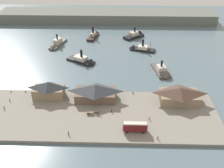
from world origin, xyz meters
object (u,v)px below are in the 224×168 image
(pedestrian_near_west_shed, at_px, (112,111))
(ferry_near_quay, at_px, (84,61))
(pedestrian_near_cart, at_px, (68,133))
(ferry_departing_north, at_px, (136,35))
(mooring_post_west, at_px, (11,91))
(mooring_post_center_east, at_px, (133,93))
(ferry_approaching_west, at_px, (57,44))
(horse_cart, at_px, (93,113))
(ferry_outer_harbor, at_px, (162,72))
(pedestrian_near_east_shed, at_px, (10,100))
(ferry_approaching_east, at_px, (139,48))
(ferry_shed_west_terminal, at_px, (180,95))
(ferry_moored_west, at_px, (94,35))
(street_tram, at_px, (135,126))
(pedestrian_by_tram, at_px, (4,107))
(ferry_shed_customs_shed, at_px, (95,92))
(pedestrian_walking_east, at_px, (158,138))
(pedestrian_walking_west, at_px, (149,118))
(mooring_post_east, at_px, (26,91))
(ferry_shed_east_terminal, at_px, (48,89))

(pedestrian_near_west_shed, bearing_deg, ferry_near_quay, 109.77)
(pedestrian_near_cart, height_order, ferry_departing_north, ferry_departing_north)
(ferry_departing_north, bearing_deg, mooring_post_west, -129.61)
(pedestrian_near_west_shed, height_order, mooring_post_center_east, pedestrian_near_west_shed)
(pedestrian_near_cart, distance_m, ferry_approaching_west, 93.15)
(horse_cart, xyz_separation_m, ferry_outer_harbor, (35.45, 39.46, -0.95))
(pedestrian_near_east_shed, xyz_separation_m, ferry_approaching_east, (64.36, 63.03, -0.75))
(ferry_shed_west_terminal, height_order, pedestrian_near_east_shed, ferry_shed_west_terminal)
(ferry_moored_west, bearing_deg, street_tram, -76.30)
(pedestrian_by_tram, xyz_separation_m, pedestrian_near_west_shed, (48.45, -1.02, -0.02))
(mooring_post_west, distance_m, ferry_approaching_west, 60.71)
(ferry_shed_customs_shed, xyz_separation_m, ferry_moored_west, (-8.10, 82.91, -3.71))
(pedestrian_near_west_shed, height_order, ferry_outer_harbor, ferry_outer_harbor)
(street_tram, relative_size, horse_cart, 1.64)
(pedestrian_by_tram, xyz_separation_m, pedestrian_walking_east, (66.77, -17.92, -0.04))
(street_tram, height_order, ferry_departing_north, ferry_departing_north)
(pedestrian_walking_west, relative_size, ferry_approaching_west, 0.08)
(pedestrian_near_east_shed, relative_size, pedestrian_walking_east, 0.94)
(pedestrian_near_west_shed, height_order, ferry_near_quay, ferry_near_quay)
(ferry_shed_west_terminal, bearing_deg, mooring_post_east, 175.44)
(ferry_moored_west, bearing_deg, ferry_shed_west_terminal, -60.60)
(pedestrian_by_tram, bearing_deg, pedestrian_walking_west, -5.14)
(street_tram, xyz_separation_m, ferry_outer_harbor, (17.53, 50.14, -2.52))
(pedestrian_near_west_shed, bearing_deg, ferry_approaching_west, 118.02)
(ferry_shed_west_terminal, height_order, ferry_near_quay, ferry_shed_west_terminal)
(horse_cart, height_order, pedestrian_walking_west, horse_cart)
(horse_cart, bearing_deg, ferry_shed_west_terminal, 15.73)
(ferry_departing_north, relative_size, ferry_approaching_west, 0.79)
(street_tram, bearing_deg, ferry_near_quay, 113.83)
(mooring_post_east, bearing_deg, ferry_approaching_west, 86.89)
(ferry_shed_east_terminal, distance_m, ferry_near_quay, 41.28)
(horse_cart, distance_m, pedestrian_walking_east, 30.59)
(pedestrian_walking_west, bearing_deg, street_tram, -130.07)
(pedestrian_near_cart, relative_size, ferry_approaching_east, 0.10)
(pedestrian_walking_east, height_order, ferry_approaching_east, ferry_approaching_east)
(street_tram, bearing_deg, horse_cart, 149.21)
(ferry_shed_east_terminal, distance_m, ferry_outer_harbor, 63.42)
(street_tram, bearing_deg, pedestrian_by_tram, 166.97)
(ferry_shed_east_terminal, xyz_separation_m, mooring_post_west, (-19.97, 3.75, -3.71))
(pedestrian_near_east_shed, xyz_separation_m, ferry_departing_north, (62.99, 86.50, -0.44))
(pedestrian_walking_east, height_order, ferry_moored_west, ferry_moored_west)
(horse_cart, bearing_deg, pedestrian_near_west_shed, 11.97)
(ferry_shed_east_terminal, bearing_deg, pedestrian_walking_east, -30.16)
(ferry_shed_customs_shed, distance_m, pedestrian_near_west_shed, 13.43)
(mooring_post_west, bearing_deg, horse_cart, -21.88)
(pedestrian_by_tram, distance_m, pedestrian_walking_west, 64.79)
(pedestrian_walking_west, bearing_deg, pedestrian_near_east_shed, 169.30)
(ferry_shed_west_terminal, xyz_separation_m, ferry_outer_harbor, (-3.97, 28.36, -3.73))
(pedestrian_by_tram, bearing_deg, ferry_departing_north, 55.73)
(ferry_shed_west_terminal, height_order, mooring_post_center_east, ferry_shed_west_terminal)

